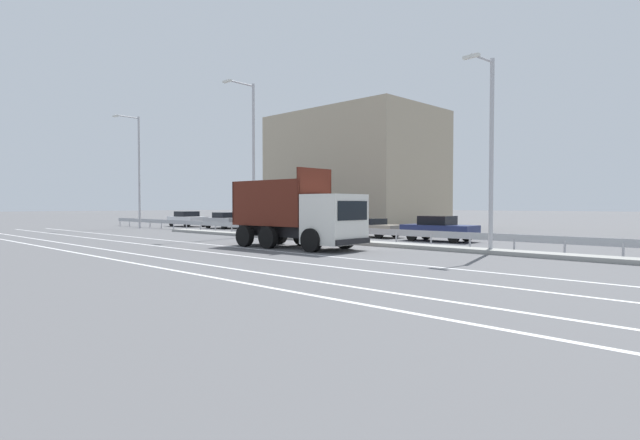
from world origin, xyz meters
name	(u,v)px	position (x,y,z in m)	size (l,w,h in m)	color
ground_plane	(311,244)	(0.00, 0.00, 0.00)	(320.00, 320.00, 0.00)	#565659
lane_strip_0	(266,250)	(0.90, -3.73, 0.00)	(60.69, 0.16, 0.01)	silver
lane_strip_1	(223,254)	(0.90, -6.07, 0.00)	(60.69, 0.16, 0.01)	silver
lane_strip_2	(166,259)	(0.90, -8.69, 0.00)	(60.69, 0.16, 0.01)	silver
lane_strip_3	(127,262)	(0.90, -10.21, 0.00)	(60.69, 0.16, 0.01)	silver
median_island	(336,241)	(0.00, 1.89, 0.09)	(33.38, 1.10, 0.18)	gray
median_guardrail	(351,231)	(0.00, 3.16, 0.57)	(60.69, 0.09, 0.78)	#9EA0A5
dump_truck	(309,221)	(1.79, -1.89, 1.32)	(7.07, 2.90, 3.74)	silver
median_road_sign	(281,216)	(-4.55, 1.89, 1.35)	(0.72, 0.16, 2.57)	white
street_lamp_0	(137,167)	(-23.58, 1.92, 5.39)	(0.71, 2.31, 9.77)	#ADADB2
street_lamp_1	(252,152)	(-7.40, 1.90, 5.44)	(0.71, 2.35, 9.88)	#ADADB2
street_lamp_2	(490,146)	(8.77, 1.92, 4.53)	(0.71, 1.82, 8.21)	#ADADB2
parked_car_0	(187,219)	(-23.77, 6.90, 0.73)	(4.27, 2.07, 1.44)	silver
parked_car_1	(225,220)	(-18.06, 7.21, 0.72)	(3.89, 2.05, 1.40)	#A3A3A8
parked_car_2	(259,221)	(-13.14, 7.08, 0.73)	(4.12, 1.97, 1.43)	black
parked_car_3	(311,224)	(-7.09, 7.02, 0.70)	(4.06, 2.05, 1.37)	maroon
parked_car_4	(370,227)	(-1.64, 6.90, 0.63)	(4.41, 1.88, 1.19)	gray
parked_car_5	(439,228)	(3.56, 6.60, 0.72)	(4.21, 2.10, 1.43)	navy
background_building_0	(355,170)	(-13.47, 19.27, 5.46)	(15.55, 10.47, 10.92)	tan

